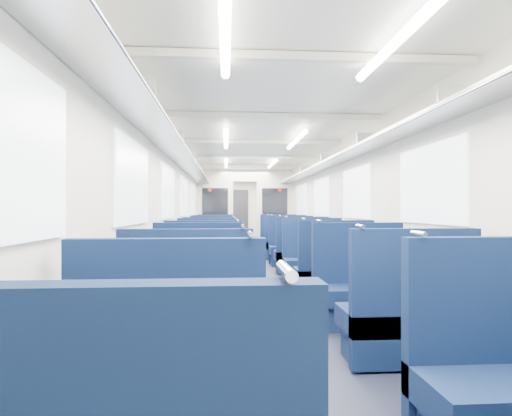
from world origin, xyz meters
TOP-DOWN VIEW (x-y plane):
  - floor at (0.00, 0.00)m, footprint 2.80×18.00m
  - ceiling at (0.00, 0.00)m, footprint 2.80×18.00m
  - wall_left at (-1.40, 0.00)m, footprint 0.02×18.00m
  - dado_left at (-1.39, 0.00)m, footprint 0.03×17.90m
  - wall_right at (1.40, 0.00)m, footprint 0.02×18.00m
  - dado_right at (1.39, 0.00)m, footprint 0.03×17.90m
  - wall_far at (0.00, 9.00)m, footprint 2.80×0.02m
  - luggage_rack_left at (-1.21, 0.00)m, footprint 0.36×17.40m
  - luggage_rack_right at (1.21, 0.00)m, footprint 0.36×17.40m
  - windows at (0.00, -0.46)m, footprint 2.78×15.60m
  - ceiling_fittings at (0.00, -0.26)m, footprint 2.70×16.06m
  - end_door at (0.00, 8.94)m, footprint 0.75×0.06m
  - bulkhead at (-0.00, 3.41)m, footprint 2.80×0.10m
  - seat_2 at (-0.83, -7.16)m, footprint 0.96×0.53m
  - seat_4 at (-0.83, -5.92)m, footprint 0.96×0.53m
  - seat_5 at (0.83, -5.96)m, footprint 0.96×0.53m
  - seat_6 at (-0.83, -4.72)m, footprint 0.96×0.53m
  - seat_7 at (0.83, -4.86)m, footprint 0.96×0.53m
  - seat_8 at (-0.83, -3.66)m, footprint 0.96×0.53m
  - seat_9 at (0.83, -3.72)m, footprint 0.96×0.53m
  - seat_10 at (-0.83, -2.52)m, footprint 0.96×0.53m
  - seat_11 at (0.83, -2.47)m, footprint 0.96×0.53m
  - seat_12 at (-0.83, -1.45)m, footprint 0.96×0.53m
  - seat_13 at (0.83, -1.37)m, footprint 0.96×0.53m
  - seat_14 at (-0.83, -0.15)m, footprint 0.96×0.53m
  - seat_15 at (0.83, -0.22)m, footprint 0.96×0.53m
  - seat_16 at (-0.83, 0.84)m, footprint 0.96×0.53m
  - seat_17 at (0.83, 0.91)m, footprint 0.96×0.53m
  - seat_18 at (-0.83, 1.96)m, footprint 0.96×0.53m
  - seat_19 at (0.83, 2.01)m, footprint 0.96×0.53m

SIDE VIEW (x-z plane):
  - floor at x=0.00m, z-range -0.01..0.01m
  - seat_2 at x=-0.83m, z-range -0.21..0.87m
  - seat_4 at x=-0.83m, z-range -0.21..0.87m
  - seat_5 at x=0.83m, z-range -0.21..0.87m
  - seat_6 at x=-0.83m, z-range -0.21..0.87m
  - seat_7 at x=0.83m, z-range -0.21..0.87m
  - seat_8 at x=-0.83m, z-range -0.21..0.87m
  - seat_9 at x=0.83m, z-range -0.21..0.87m
  - seat_10 at x=-0.83m, z-range -0.21..0.87m
  - seat_11 at x=0.83m, z-range -0.21..0.87m
  - seat_12 at x=-0.83m, z-range -0.21..0.87m
  - seat_13 at x=0.83m, z-range -0.21..0.87m
  - seat_14 at x=-0.83m, z-range -0.21..0.87m
  - seat_15 at x=0.83m, z-range -0.21..0.87m
  - seat_16 at x=-0.83m, z-range -0.21..0.87m
  - seat_17 at x=0.83m, z-range -0.21..0.87m
  - seat_18 at x=-0.83m, z-range -0.21..0.87m
  - seat_19 at x=0.83m, z-range -0.21..0.87m
  - dado_left at x=-1.39m, z-range 0.00..0.70m
  - dado_right at x=1.39m, z-range 0.00..0.70m
  - end_door at x=0.00m, z-range 0.00..2.00m
  - wall_left at x=-1.40m, z-range 0.00..2.35m
  - wall_right at x=1.40m, z-range 0.00..2.35m
  - wall_far at x=0.00m, z-range 0.00..2.35m
  - bulkhead at x=0.00m, z-range 0.06..2.41m
  - windows at x=0.00m, z-range 1.04..1.79m
  - luggage_rack_left at x=-1.21m, z-range 1.88..2.06m
  - luggage_rack_right at x=1.21m, z-range 1.88..2.06m
  - ceiling_fittings at x=0.00m, z-range 2.23..2.35m
  - ceiling at x=0.00m, z-range 2.35..2.35m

